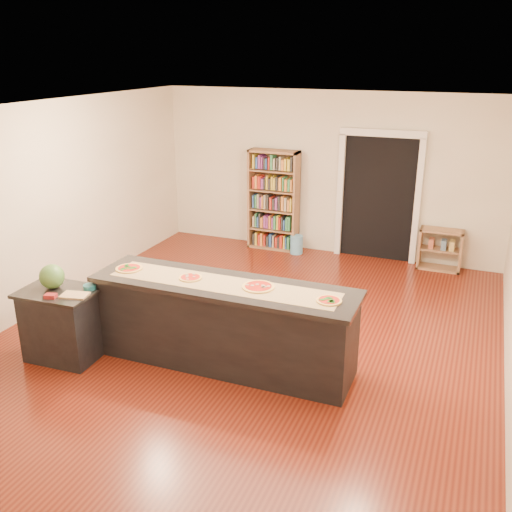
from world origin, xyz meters
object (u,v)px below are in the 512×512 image
at_px(bookshelf, 273,200).
at_px(waste_bin, 296,245).
at_px(low_shelf, 440,249).
at_px(side_counter, 62,324).
at_px(kitchen_island, 224,324).
at_px(watermelon, 52,276).

distance_m(bookshelf, waste_bin, 0.89).
bearing_deg(low_shelf, side_counter, -129.38).
distance_m(bookshelf, low_shelf, 2.96).
distance_m(kitchen_island, watermelon, 2.03).
xyz_separation_m(kitchen_island, waste_bin, (-0.42, 3.91, -0.34)).
relative_size(kitchen_island, side_counter, 3.50).
bearing_deg(kitchen_island, waste_bin, 95.78).
bearing_deg(low_shelf, watermelon, -130.27).
height_order(bookshelf, waste_bin, bookshelf).
relative_size(low_shelf, waste_bin, 2.10).
height_order(kitchen_island, bookshelf, bookshelf).
relative_size(kitchen_island, bookshelf, 1.69).
relative_size(kitchen_island, waste_bin, 9.23).
bearing_deg(side_counter, bookshelf, 76.43).
relative_size(low_shelf, watermelon, 2.43).
xyz_separation_m(bookshelf, low_shelf, (2.91, 0.01, -0.55)).
bearing_deg(watermelon, low_shelf, 49.73).
relative_size(side_counter, watermelon, 3.06).
xyz_separation_m(bookshelf, waste_bin, (0.49, -0.13, -0.73)).
bearing_deg(low_shelf, kitchen_island, -116.28).
relative_size(bookshelf, low_shelf, 2.60).
relative_size(bookshelf, waste_bin, 5.45).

